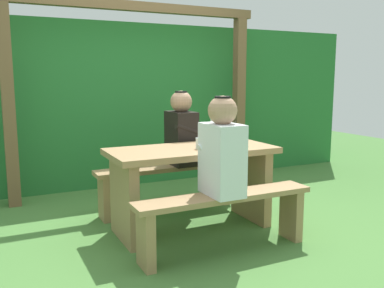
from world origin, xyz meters
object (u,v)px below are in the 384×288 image
bench_far (167,179)px  cell_phone (212,146)px  bottle_left (212,134)px  person_black_coat (181,131)px  bench_near (225,211)px  picnic_table (192,174)px  person_white_shirt (222,150)px  drinking_glass (200,143)px

bench_far → cell_phone: size_ratio=10.00×
bench_far → cell_phone: 0.73m
bench_far → bottle_left: 0.70m
person_black_coat → cell_phone: bearing=-88.3°
bottle_left → bench_far: bearing=118.5°
person_black_coat → bench_near: bearing=-98.0°
picnic_table → person_black_coat: bearing=74.3°
picnic_table → cell_phone: size_ratio=10.00×
bench_near → person_black_coat: (0.15, 1.10, 0.46)m
person_black_coat → bench_far: bearing=178.8°
bottle_left → picnic_table: bearing=-157.9°
bench_near → bottle_left: bearing=69.4°
person_white_shirt → drinking_glass: bearing=81.8°
person_white_shirt → bottle_left: size_ratio=3.19×
bench_near → picnic_table: bearing=90.0°
bench_near → drinking_glass: bearing=85.3°
picnic_table → bench_near: picnic_table is taller
bench_near → drinking_glass: (0.04, 0.48, 0.43)m
person_white_shirt → drinking_glass: person_white_shirt is taller
picnic_table → bottle_left: size_ratio=6.21×
person_black_coat → bottle_left: size_ratio=3.19×
cell_phone → drinking_glass: bearing=-156.1°
bench_far → person_white_shirt: (-0.03, -1.10, 0.46)m
person_white_shirt → drinking_glass: 0.48m
drinking_glass → person_white_shirt: bearing=-98.2°
bottle_left → person_black_coat: bearing=101.5°
bench_far → cell_phone: (0.17, -0.59, 0.39)m
picnic_table → drinking_glass: bearing=-61.2°
bench_far → person_black_coat: person_black_coat is taller
person_white_shirt → person_black_coat: bearing=80.5°
picnic_table → bottle_left: (0.25, 0.10, 0.31)m
drinking_glass → bottle_left: bottle_left is taller
person_white_shirt → cell_phone: (0.20, 0.51, -0.07)m
picnic_table → bench_far: size_ratio=1.00×
person_black_coat → drinking_glass: person_black_coat is taller
bench_far → cell_phone: cell_phone is taller
bench_far → bottle_left: bottle_left is taller
bench_near → drinking_glass: drinking_glass is taller
cell_phone → person_white_shirt: bearing=-101.5°
bench_near → cell_phone: size_ratio=10.00×
bench_near → bottle_left: size_ratio=6.21×
bench_far → bottle_left: bearing=-61.5°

